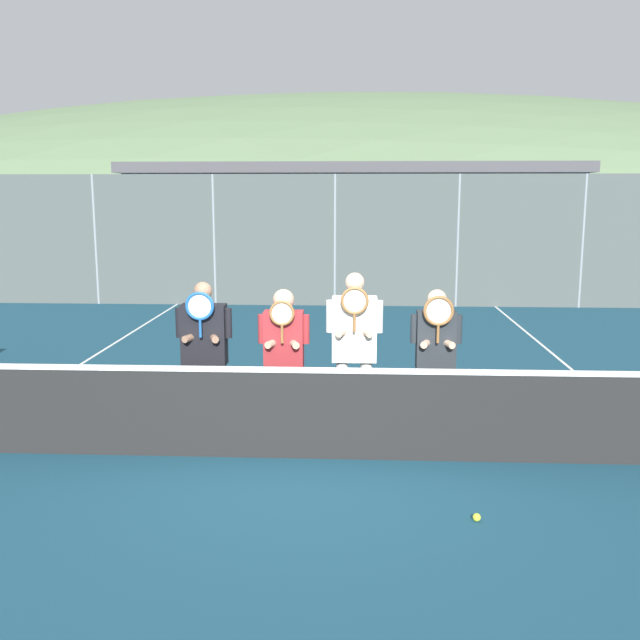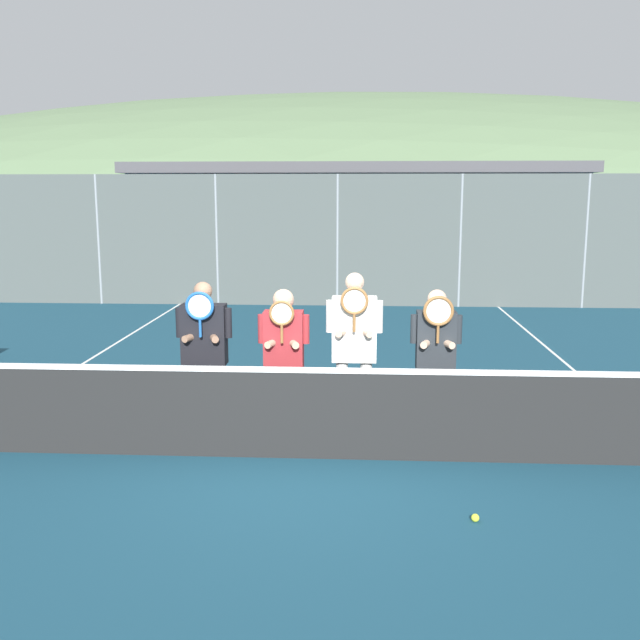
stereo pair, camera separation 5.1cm
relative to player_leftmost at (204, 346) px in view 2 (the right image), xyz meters
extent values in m
plane|color=navy|center=(1.14, -0.58, -1.05)|extent=(120.00, 120.00, 0.00)
ellipsoid|color=#5B7551|center=(1.14, 62.87, -1.05)|extent=(116.86, 64.92, 22.72)
cube|color=#9EA3A8|center=(1.48, 18.85, 0.63)|extent=(15.40, 5.00, 3.36)
cube|color=#4C4C51|center=(1.48, 18.85, 2.49)|extent=(15.90, 5.50, 0.36)
cylinder|color=gray|center=(-4.71, 9.58, 0.53)|extent=(0.06, 0.06, 3.15)
cylinder|color=gray|center=(-1.78, 9.58, 0.53)|extent=(0.06, 0.06, 3.15)
cylinder|color=gray|center=(1.14, 9.58, 0.53)|extent=(0.06, 0.06, 3.15)
cylinder|color=gray|center=(4.07, 9.58, 0.53)|extent=(0.06, 0.06, 3.15)
cylinder|color=gray|center=(7.00, 9.58, 0.53)|extent=(0.06, 0.06, 3.15)
cube|color=#4C5451|center=(1.14, 9.58, 0.53)|extent=(17.56, 0.02, 3.15)
cube|color=black|center=(1.14, -0.58, -0.59)|extent=(10.26, 0.02, 0.92)
cube|color=white|center=(1.14, -0.58, -0.11)|extent=(10.26, 0.03, 0.06)
cube|color=white|center=(-2.74, 2.42, -1.05)|extent=(0.05, 16.00, 0.01)
cube|color=white|center=(5.03, 2.42, -1.05)|extent=(0.05, 16.00, 0.01)
cylinder|color=black|center=(-0.13, 0.01, -0.63)|extent=(0.13, 0.13, 0.85)
cylinder|color=black|center=(0.13, 0.01, -0.63)|extent=(0.13, 0.13, 0.85)
cube|color=black|center=(0.00, 0.01, 0.13)|extent=(0.49, 0.22, 0.67)
sphere|color=#997056|center=(0.00, 0.01, 0.61)|extent=(0.20, 0.20, 0.20)
cylinder|color=black|center=(-0.27, 0.01, 0.26)|extent=(0.08, 0.08, 0.33)
cylinder|color=black|center=(0.27, 0.01, 0.26)|extent=(0.08, 0.08, 0.33)
cylinder|color=#997056|center=(-0.12, -0.08, 0.12)|extent=(0.16, 0.27, 0.08)
cylinder|color=#997056|center=(0.12, -0.08, 0.12)|extent=(0.16, 0.27, 0.08)
cylinder|color=#1E5BAD|center=(0.00, -0.17, 0.24)|extent=(0.03, 0.03, 0.20)
torus|color=#1E5BAD|center=(0.00, -0.17, 0.48)|extent=(0.31, 0.03, 0.31)
cylinder|color=silver|center=(0.00, -0.17, 0.48)|extent=(0.25, 0.00, 0.25)
cylinder|color=#232838|center=(0.77, -0.04, -0.64)|extent=(0.13, 0.13, 0.81)
cylinder|color=#232838|center=(1.00, -0.04, -0.64)|extent=(0.13, 0.13, 0.81)
cube|color=maroon|center=(0.88, -0.04, 0.09)|extent=(0.43, 0.22, 0.64)
sphere|color=tan|center=(0.88, -0.04, 0.53)|extent=(0.23, 0.23, 0.23)
cylinder|color=maroon|center=(0.64, -0.04, 0.21)|extent=(0.08, 0.08, 0.31)
cylinder|color=maroon|center=(1.12, -0.04, 0.21)|extent=(0.08, 0.08, 0.31)
cylinder|color=tan|center=(0.78, -0.13, 0.07)|extent=(0.16, 0.27, 0.08)
cylinder|color=tan|center=(0.99, -0.13, 0.07)|extent=(0.16, 0.27, 0.08)
cylinder|color=#936033|center=(0.88, -0.22, 0.19)|extent=(0.03, 0.03, 0.20)
torus|color=#936033|center=(0.88, -0.22, 0.41)|extent=(0.27, 0.03, 0.27)
cylinder|color=silver|center=(0.88, -0.22, 0.41)|extent=(0.22, 0.00, 0.22)
cylinder|color=white|center=(1.52, 0.05, -0.60)|extent=(0.13, 0.13, 0.90)
cylinder|color=white|center=(1.78, 0.05, -0.60)|extent=(0.13, 0.13, 0.90)
cube|color=white|center=(1.65, 0.05, 0.20)|extent=(0.48, 0.22, 0.71)
sphere|color=#DBB293|center=(1.65, 0.05, 0.72)|extent=(0.20, 0.20, 0.20)
cylinder|color=white|center=(1.38, 0.05, 0.34)|extent=(0.08, 0.08, 0.35)
cylinder|color=white|center=(1.91, 0.05, 0.34)|extent=(0.08, 0.08, 0.35)
cylinder|color=#DBB293|center=(1.53, -0.04, 0.19)|extent=(0.16, 0.27, 0.08)
cylinder|color=#DBB293|center=(1.77, -0.04, 0.19)|extent=(0.16, 0.27, 0.08)
cylinder|color=#936033|center=(1.65, -0.13, 0.31)|extent=(0.03, 0.03, 0.20)
torus|color=#936033|center=(1.65, -0.13, 0.54)|extent=(0.30, 0.03, 0.30)
cylinder|color=silver|center=(1.65, -0.13, 0.54)|extent=(0.25, 0.00, 0.25)
cylinder|color=black|center=(2.42, 0.07, -0.64)|extent=(0.13, 0.13, 0.81)
cylinder|color=black|center=(2.65, 0.07, -0.64)|extent=(0.13, 0.13, 0.81)
cube|color=#282D33|center=(2.54, 0.07, 0.08)|extent=(0.42, 0.22, 0.64)
sphere|color=#DBB293|center=(2.54, 0.07, 0.54)|extent=(0.21, 0.21, 0.21)
cylinder|color=#282D33|center=(2.30, 0.07, 0.21)|extent=(0.08, 0.08, 0.31)
cylinder|color=#282D33|center=(2.77, 0.07, 0.21)|extent=(0.08, 0.08, 0.31)
cylinder|color=#DBB293|center=(2.43, -0.02, 0.07)|extent=(0.16, 0.27, 0.08)
cylinder|color=#DBB293|center=(2.64, -0.02, 0.07)|extent=(0.16, 0.27, 0.08)
cylinder|color=#936033|center=(2.54, -0.11, 0.19)|extent=(0.03, 0.03, 0.20)
torus|color=#936033|center=(2.54, -0.11, 0.44)|extent=(0.33, 0.03, 0.33)
cylinder|color=silver|center=(2.54, -0.11, 0.44)|extent=(0.27, 0.00, 0.27)
cube|color=maroon|center=(-4.19, 12.36, -0.32)|extent=(4.40, 1.86, 0.86)
cube|color=#2D3842|center=(-4.19, 12.36, 0.46)|extent=(2.42, 1.72, 0.70)
cylinder|color=black|center=(-2.76, 11.41, -0.75)|extent=(0.60, 0.16, 0.60)
cylinder|color=black|center=(-2.76, 13.32, -0.75)|extent=(0.60, 0.16, 0.60)
cylinder|color=black|center=(-5.62, 11.41, -0.75)|extent=(0.60, 0.16, 0.60)
cylinder|color=black|center=(-5.62, 13.32, -0.75)|extent=(0.60, 0.16, 0.60)
cube|color=#285638|center=(0.80, 12.33, -0.35)|extent=(4.58, 1.88, 0.81)
cube|color=#2D3842|center=(0.80, 12.33, 0.39)|extent=(2.52, 1.73, 0.66)
cylinder|color=black|center=(2.29, 11.37, -0.75)|extent=(0.60, 0.16, 0.60)
cylinder|color=black|center=(2.29, 13.29, -0.75)|extent=(0.60, 0.16, 0.60)
cylinder|color=black|center=(-0.69, 11.37, -0.75)|extent=(0.60, 0.16, 0.60)
cylinder|color=black|center=(-0.69, 13.29, -0.75)|extent=(0.60, 0.16, 0.60)
cube|color=#B2B7BC|center=(5.74, 12.63, -0.33)|extent=(4.30, 1.81, 0.84)
cube|color=#2D3842|center=(5.74, 12.63, 0.43)|extent=(2.37, 1.67, 0.69)
cylinder|color=black|center=(7.14, 11.70, -0.75)|extent=(0.60, 0.16, 0.60)
cylinder|color=black|center=(7.14, 13.55, -0.75)|extent=(0.60, 0.16, 0.60)
cylinder|color=black|center=(4.35, 11.70, -0.75)|extent=(0.60, 0.16, 0.60)
cylinder|color=black|center=(4.35, 13.55, -0.75)|extent=(0.60, 0.16, 0.60)
cylinder|color=black|center=(9.13, 11.82, -0.75)|extent=(0.60, 0.16, 0.60)
cylinder|color=black|center=(9.13, 13.60, -0.75)|extent=(0.60, 0.16, 0.60)
sphere|color=#CCDB33|center=(2.69, -1.93, -1.02)|extent=(0.07, 0.07, 0.07)
camera|label=1|loc=(1.66, -7.58, 1.67)|focal=40.00mm
camera|label=2|loc=(1.71, -7.57, 1.67)|focal=40.00mm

